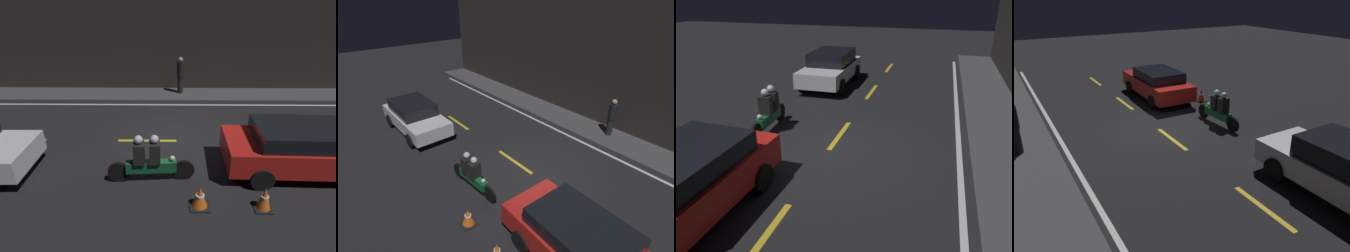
{
  "view_description": "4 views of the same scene",
  "coord_description": "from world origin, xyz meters",
  "views": [
    {
      "loc": [
        -0.2,
        -7.85,
        4.41
      ],
      "look_at": [
        -0.28,
        -0.37,
        0.75
      ],
      "focal_mm": 28.0,
      "sensor_mm": 36.0,
      "label": 1
    },
    {
      "loc": [
        5.49,
        -5.79,
        6.21
      ],
      "look_at": [
        -1.84,
        0.23,
        1.22
      ],
      "focal_mm": 28.0,
      "sensor_mm": 36.0,
      "label": 2
    },
    {
      "loc": [
        7.42,
        2.63,
        4.09
      ],
      "look_at": [
        0.04,
        0.44,
        0.78
      ],
      "focal_mm": 35.0,
      "sensor_mm": 36.0,
      "label": 3
    },
    {
      "loc": [
        -10.06,
        4.94,
        4.8
      ],
      "look_at": [
        -1.85,
        0.1,
        0.82
      ],
      "focal_mm": 35.0,
      "sensor_mm": 36.0,
      "label": 4
    }
  ],
  "objects": [
    {
      "name": "raised_curb",
      "position": [
        0.0,
        4.54,
        0.07
      ],
      "size": [
        28.0,
        1.84,
        0.14
      ],
      "color": "#424244",
      "rests_on": "ground"
    },
    {
      "name": "motorcycle",
      "position": [
        -0.77,
        -2.15,
        0.63
      ],
      "size": [
        2.29,
        0.41,
        1.36
      ],
      "rotation": [
        0.0,
        0.0,
        0.07
      ],
      "color": "black",
      "rests_on": "ground"
    },
    {
      "name": "lane_solid_kerb",
      "position": [
        0.0,
        3.37,
        0.0
      ],
      "size": [
        25.2,
        0.14,
        0.01
      ],
      "color": "silver",
      "rests_on": "ground"
    },
    {
      "name": "ground_plane",
      "position": [
        0.0,
        0.0,
        0.0
      ],
      "size": [
        56.0,
        56.0,
        0.0
      ],
      "primitive_type": "plane",
      "color": "black"
    },
    {
      "name": "traffic_cone_mid",
      "position": [
        1.96,
        -3.18,
        0.28
      ],
      "size": [
        0.42,
        0.42,
        0.58
      ],
      "color": "black",
      "rests_on": "ground"
    },
    {
      "name": "taxi_red",
      "position": [
        3.45,
        -1.67,
        0.74
      ],
      "size": [
        4.44,
        2.01,
        1.38
      ],
      "rotation": [
        0.0,
        0.0,
        -0.03
      ],
      "color": "red",
      "rests_on": "ground"
    },
    {
      "name": "lane_dash_b",
      "position": [
        -5.5,
        0.0,
        0.0
      ],
      "size": [
        2.0,
        0.14,
        0.01
      ],
      "color": "gold",
      "rests_on": "ground"
    },
    {
      "name": "lane_dash_d",
      "position": [
        3.5,
        0.0,
        0.0
      ],
      "size": [
        2.0,
        0.14,
        0.01
      ],
      "color": "gold",
      "rests_on": "ground"
    },
    {
      "name": "traffic_cone_near",
      "position": [
        0.49,
        -3.13,
        0.26
      ],
      "size": [
        0.48,
        0.48,
        0.53
      ],
      "color": "black",
      "rests_on": "ground"
    },
    {
      "name": "building_front",
      "position": [
        0.0,
        5.62,
        3.63
      ],
      "size": [
        28.0,
        0.3,
        7.27
      ],
      "color": "#2D2826",
      "rests_on": "ground"
    },
    {
      "name": "pedestrian",
      "position": [
        0.27,
        4.71,
        1.04
      ],
      "size": [
        0.34,
        0.34,
        1.76
      ],
      "color": "black",
      "rests_on": "raised_curb"
    },
    {
      "name": "lane_dash_c",
      "position": [
        -1.0,
        0.0,
        0.0
      ],
      "size": [
        2.0,
        0.14,
        0.01
      ],
      "color": "gold",
      "rests_on": "ground"
    }
  ]
}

